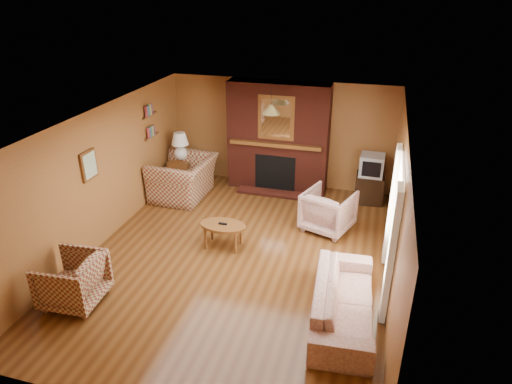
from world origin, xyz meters
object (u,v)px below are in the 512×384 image
(fireplace, at_px, (278,138))
(floral_armchair, at_px, (328,211))
(plaid_armchair, at_px, (72,280))
(plaid_loveseat, at_px, (183,178))
(coffee_table, at_px, (223,227))
(table_lamp, at_px, (180,145))
(side_table, at_px, (182,173))
(floral_sofa, at_px, (344,301))
(crt_tv, at_px, (372,165))
(tv_stand, at_px, (369,188))

(fireplace, bearing_deg, floral_armchair, -49.89)
(floral_armchair, bearing_deg, plaid_armchair, 62.98)
(fireplace, height_order, plaid_loveseat, fireplace)
(coffee_table, xyz_separation_m, table_lamp, (-1.75, 2.20, 0.62))
(plaid_armchair, height_order, side_table, plaid_armchair)
(floral_sofa, xyz_separation_m, coffee_table, (-2.25, 1.35, 0.08))
(plaid_armchair, bearing_deg, floral_armchair, 130.39)
(plaid_armchair, distance_m, crt_tv, 6.10)
(plaid_armchair, bearing_deg, coffee_table, 138.58)
(floral_armchair, height_order, crt_tv, crt_tv)
(plaid_loveseat, distance_m, coffee_table, 2.28)
(plaid_armchair, distance_m, coffee_table, 2.60)
(plaid_armchair, xyz_separation_m, table_lamp, (-0.15, 4.24, 0.63))
(floral_sofa, bearing_deg, fireplace, 21.12)
(fireplace, relative_size, floral_armchair, 2.77)
(plaid_loveseat, relative_size, plaid_armchair, 1.62)
(floral_armchair, distance_m, table_lamp, 3.68)
(tv_stand, distance_m, crt_tv, 0.53)
(crt_tv, bearing_deg, table_lamp, -175.26)
(floral_sofa, distance_m, tv_stand, 3.90)
(table_lamp, bearing_deg, floral_sofa, -41.58)
(side_table, height_order, crt_tv, crt_tv)
(plaid_loveseat, xyz_separation_m, floral_sofa, (3.75, -3.07, -0.13))
(coffee_table, bearing_deg, floral_armchair, 33.21)
(fireplace, bearing_deg, table_lamp, -165.71)
(floral_sofa, bearing_deg, plaid_armchair, 96.34)
(coffee_table, distance_m, table_lamp, 2.88)
(floral_sofa, distance_m, crt_tv, 3.93)
(fireplace, relative_size, coffee_table, 2.92)
(crt_tv, bearing_deg, floral_armchair, -115.86)
(table_lamp, bearing_deg, coffee_table, -51.39)
(table_lamp, bearing_deg, side_table, 0.00)
(plaid_armchair, relative_size, floral_armchair, 0.96)
(plaid_armchair, height_order, coffee_table, plaid_armchair)
(plaid_loveseat, distance_m, side_table, 0.55)
(floral_sofa, bearing_deg, table_lamp, 44.58)
(coffee_table, relative_size, tv_stand, 1.34)
(plaid_armchair, xyz_separation_m, crt_tv, (4.00, 4.58, 0.46))
(floral_armchair, xyz_separation_m, coffee_table, (-1.71, -1.12, -0.01))
(plaid_loveseat, height_order, crt_tv, crt_tv)
(table_lamp, bearing_deg, plaid_armchair, -87.97)
(coffee_table, height_order, crt_tv, crt_tv)
(table_lamp, height_order, tv_stand, table_lamp)
(coffee_table, bearing_deg, side_table, 128.61)
(floral_sofa, distance_m, table_lamp, 5.39)
(floral_sofa, bearing_deg, crt_tv, -6.04)
(floral_sofa, height_order, tv_stand, tv_stand)
(coffee_table, distance_m, crt_tv, 3.52)
(fireplace, xyz_separation_m, floral_sofa, (1.90, -4.08, -0.88))
(floral_sofa, relative_size, crt_tv, 4.17)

